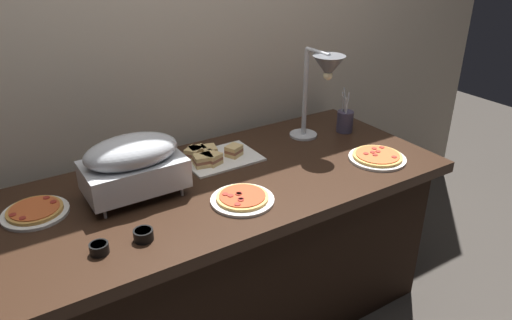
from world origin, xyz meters
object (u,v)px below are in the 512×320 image
object	(u,v)px
chafing_dish	(133,163)
sauce_cup_near	(143,235)
utensil_holder	(345,121)
pizza_plate_raised_stand	(377,157)
sandwich_platter	(213,156)
heat_lamp	(324,75)
pizza_plate_center	(35,211)
sauce_cup_far	(99,248)
pizza_plate_front	(242,199)

from	to	relation	value
chafing_dish	sauce_cup_near	bearing A→B (deg)	-105.72
utensil_holder	pizza_plate_raised_stand	bearing A→B (deg)	-106.68
pizza_plate_raised_stand	utensil_holder	world-z (taller)	utensil_holder
sandwich_platter	heat_lamp	bearing A→B (deg)	-13.06
sandwich_platter	pizza_plate_center	bearing A→B (deg)	-176.47
pizza_plate_center	sauce_cup_far	world-z (taller)	sauce_cup_far
sauce_cup_near	chafing_dish	bearing A→B (deg)	74.28
pizza_plate_front	sauce_cup_near	xyz separation A→B (m)	(-0.42, -0.04, 0.01)
sauce_cup_near	pizza_plate_front	bearing A→B (deg)	5.16
heat_lamp	utensil_holder	distance (m)	0.37
pizza_plate_center	pizza_plate_raised_stand	size ratio (longest dim) A/B	0.93
heat_lamp	sauce_cup_near	world-z (taller)	heat_lamp
pizza_plate_front	pizza_plate_raised_stand	size ratio (longest dim) A/B	0.96
sandwich_platter	sauce_cup_far	bearing A→B (deg)	-147.16
sandwich_platter	sauce_cup_near	distance (m)	0.65
heat_lamp	chafing_dish	bearing A→B (deg)	179.82
heat_lamp	pizza_plate_center	xyz separation A→B (m)	(-1.30, 0.07, -0.34)
pizza_plate_front	chafing_dish	bearing A→B (deg)	141.61
sauce_cup_far	pizza_plate_raised_stand	bearing A→B (deg)	0.76
chafing_dish	pizza_plate_front	distance (m)	0.44
pizza_plate_front	pizza_plate_raised_stand	bearing A→B (deg)	-1.09
heat_lamp	utensil_holder	bearing A→B (deg)	16.23
pizza_plate_center	sandwich_platter	distance (m)	0.78
chafing_dish	heat_lamp	size ratio (longest dim) A/B	0.84
pizza_plate_raised_stand	chafing_dish	bearing A→B (deg)	165.20
sandwich_platter	chafing_dish	bearing A→B (deg)	-163.63
sandwich_platter	utensil_holder	bearing A→B (deg)	-4.54
chafing_dish	pizza_plate_front	xyz separation A→B (m)	(0.33, -0.26, -0.13)
chafing_dish	sauce_cup_far	distance (m)	0.40
sandwich_platter	utensil_holder	distance (m)	0.75
sauce_cup_near	pizza_plate_raised_stand	bearing A→B (deg)	1.21
heat_lamp	pizza_plate_front	size ratio (longest dim) A/B	1.82
pizza_plate_center	pizza_plate_front	bearing A→B (deg)	-25.60
chafing_dish	pizza_plate_front	world-z (taller)	chafing_dish
pizza_plate_raised_stand	sauce_cup_near	distance (m)	1.14
heat_lamp	pizza_plate_raised_stand	xyz separation A→B (m)	(0.12, -0.27, -0.34)
heat_lamp	pizza_plate_center	size ratio (longest dim) A/B	1.88
utensil_holder	sandwich_platter	bearing A→B (deg)	175.46
sauce_cup_near	sauce_cup_far	xyz separation A→B (m)	(-0.15, 0.01, -0.00)
sauce_cup_far	pizza_plate_front	bearing A→B (deg)	3.10
pizza_plate_center	sandwich_platter	world-z (taller)	sandwich_platter
heat_lamp	sauce_cup_far	world-z (taller)	heat_lamp
heat_lamp	sauce_cup_far	bearing A→B (deg)	-165.99
chafing_dish	sandwich_platter	size ratio (longest dim) A/B	1.13
pizza_plate_front	utensil_holder	distance (m)	0.88
pizza_plate_center	sauce_cup_near	size ratio (longest dim) A/B	3.54
chafing_dish	sauce_cup_near	distance (m)	0.34
pizza_plate_center	utensil_holder	size ratio (longest dim) A/B	1.06
pizza_plate_center	utensil_holder	distance (m)	1.52
utensil_holder	heat_lamp	bearing A→B (deg)	-163.77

